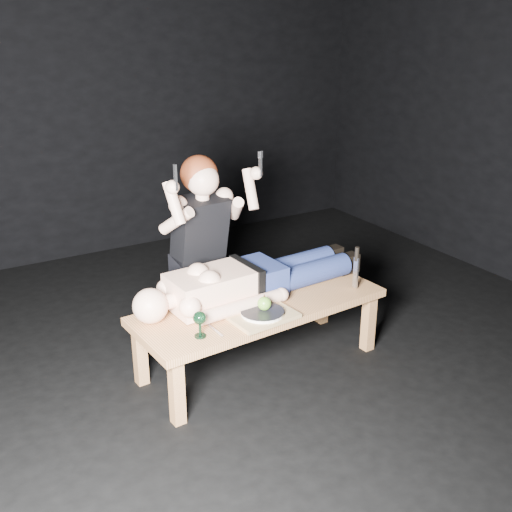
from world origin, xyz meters
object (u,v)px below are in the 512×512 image
(table, at_px, (260,334))
(kneeling_woman, at_px, (194,246))
(lying_man, at_px, (254,274))
(goblet, at_px, (200,324))
(serving_tray, at_px, (262,316))
(carving_knife, at_px, (356,268))

(table, height_order, kneeling_woman, kneeling_woman)
(lying_man, distance_m, goblet, 0.66)
(lying_man, distance_m, serving_tray, 0.37)
(kneeling_woman, height_order, goblet, kneeling_woman)
(lying_man, distance_m, carving_knife, 0.67)
(carving_knife, bearing_deg, kneeling_woman, 135.89)
(kneeling_woman, relative_size, goblet, 8.68)
(table, height_order, serving_tray, serving_tray)
(lying_man, xyz_separation_m, carving_knife, (0.61, -0.28, 0.01))
(serving_tray, xyz_separation_m, carving_knife, (0.74, 0.04, 0.14))
(lying_man, height_order, carving_knife, carving_knife)
(kneeling_woman, distance_m, carving_knife, 1.09)
(kneeling_woman, xyz_separation_m, serving_tray, (0.08, -0.75, -0.22))
(table, height_order, lying_man, lying_man)
(goblet, bearing_deg, table, 21.34)
(serving_tray, xyz_separation_m, goblet, (-0.42, -0.02, 0.07))
(goblet, bearing_deg, lying_man, 31.80)
(lying_man, relative_size, goblet, 10.53)
(carving_knife, bearing_deg, lying_man, 151.64)
(table, relative_size, serving_tray, 4.17)
(table, distance_m, serving_tray, 0.31)
(goblet, bearing_deg, kneeling_woman, 66.30)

